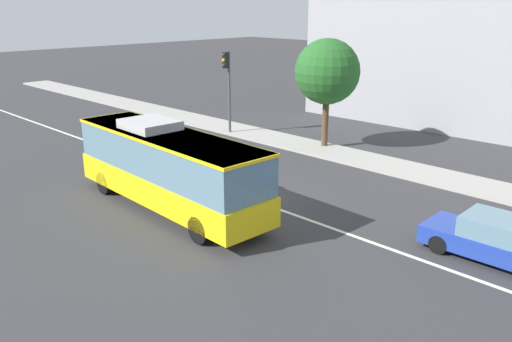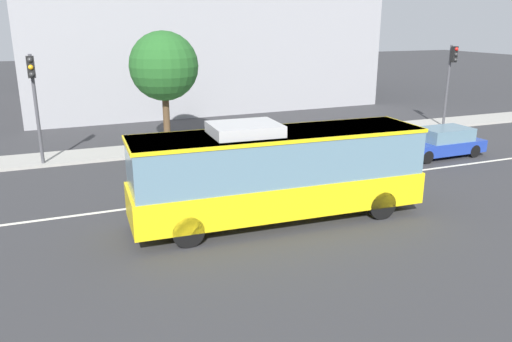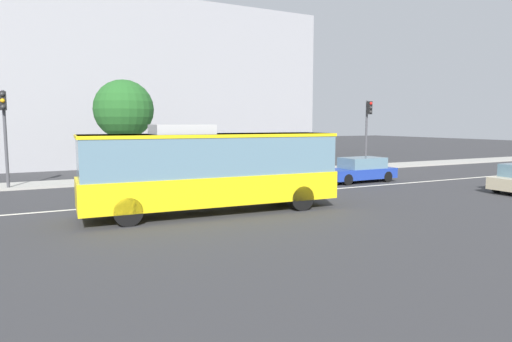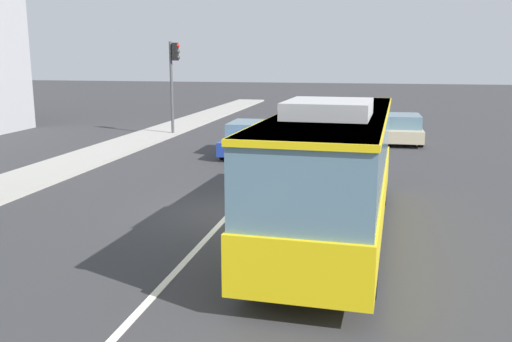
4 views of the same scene
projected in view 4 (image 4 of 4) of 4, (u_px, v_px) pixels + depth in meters
name	position (u px, v px, depth m)	size (l,w,h in m)	color
ground_plane	(230.00, 213.00, 15.79)	(160.00, 160.00, 0.00)	#333335
lane_centre_line	(230.00, 213.00, 15.79)	(76.00, 0.16, 0.01)	silver
transit_bus	(333.00, 165.00, 13.43)	(10.09, 2.91, 3.46)	yellow
sedan_beige	(403.00, 129.00, 28.72)	(4.53, 1.89, 1.46)	#C6B793
sedan_blue	(248.00, 138.00, 25.32)	(4.54, 1.90, 1.46)	#1E3899
traffic_light_mid_block	(174.00, 72.00, 30.73)	(0.32, 0.62, 5.20)	#47474C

